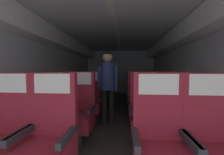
{
  "coord_description": "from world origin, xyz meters",
  "views": [
    {
      "loc": [
        0.21,
        0.29,
        1.16
      ],
      "look_at": [
        -0.1,
        3.81,
        0.98
      ],
      "focal_mm": 22.52,
      "sensor_mm": 36.0,
      "label": 1
    }
  ],
  "objects_px": {
    "seat_c_right_aisle": "(161,102)",
    "seat_d_left_window": "(83,94)",
    "seat_a_left_window": "(4,138)",
    "seat_b_right_aisle": "(176,115)",
    "seat_a_right_aisle": "(214,147)",
    "seat_d_right_window": "(136,94)",
    "seat_b_left_aisle": "(79,112)",
    "seat_b_right_window": "(146,114)",
    "seat_e_right_aisle": "(148,90)",
    "seat_d_right_aisle": "(152,95)",
    "seat_d_left_aisle": "(98,94)",
    "seat_e_left_aisle": "(103,90)",
    "seat_c_left_aisle": "(91,100)",
    "seat_c_left_window": "(71,100)",
    "seat_c_right_window": "(139,101)",
    "seat_e_right_window": "(134,90)",
    "seat_e_left_window": "(90,89)",
    "seat_a_left_aisle": "(48,140)",
    "flight_attendant": "(108,80)",
    "seat_a_right_window": "(160,144)",
    "seat_b_left_window": "(51,111)"
  },
  "relations": [
    {
      "from": "seat_c_right_aisle",
      "to": "seat_d_left_window",
      "type": "height_order",
      "value": "same"
    },
    {
      "from": "seat_a_left_window",
      "to": "seat_b_right_aisle",
      "type": "bearing_deg",
      "value": 24.29
    },
    {
      "from": "seat_a_right_aisle",
      "to": "seat_d_right_window",
      "type": "bearing_deg",
      "value": 99.78
    },
    {
      "from": "seat_b_left_aisle",
      "to": "seat_b_right_window",
      "type": "relative_size",
      "value": 1.0
    },
    {
      "from": "seat_d_right_window",
      "to": "seat_e_right_aisle",
      "type": "distance_m",
      "value": 1.02
    },
    {
      "from": "seat_a_right_aisle",
      "to": "seat_e_right_aisle",
      "type": "height_order",
      "value": "same"
    },
    {
      "from": "seat_a_left_window",
      "to": "seat_d_right_aisle",
      "type": "distance_m",
      "value": 3.36
    },
    {
      "from": "seat_a_left_window",
      "to": "seat_d_right_window",
      "type": "relative_size",
      "value": 1.0
    },
    {
      "from": "seat_d_left_aisle",
      "to": "seat_d_right_window",
      "type": "relative_size",
      "value": 1.0
    },
    {
      "from": "seat_b_right_aisle",
      "to": "seat_e_left_aisle",
      "type": "bearing_deg",
      "value": 119.46
    },
    {
      "from": "seat_e_right_aisle",
      "to": "seat_b_right_aisle",
      "type": "bearing_deg",
      "value": -90.17
    },
    {
      "from": "seat_d_left_window",
      "to": "seat_c_right_aisle",
      "type": "bearing_deg",
      "value": -24.57
    },
    {
      "from": "seat_b_left_aisle",
      "to": "seat_d_right_window",
      "type": "height_order",
      "value": "same"
    },
    {
      "from": "seat_c_left_aisle",
      "to": "seat_d_left_window",
      "type": "distance_m",
      "value": 1.02
    },
    {
      "from": "seat_b_right_window",
      "to": "seat_c_left_window",
      "type": "relative_size",
      "value": 1.0
    },
    {
      "from": "seat_c_right_window",
      "to": "seat_e_right_window",
      "type": "xyz_separation_m",
      "value": [
        0.01,
        1.83,
        0.0
      ]
    },
    {
      "from": "seat_a_left_window",
      "to": "seat_e_right_aisle",
      "type": "distance_m",
      "value": 4.14
    },
    {
      "from": "seat_b_right_aisle",
      "to": "seat_e_left_window",
      "type": "height_order",
      "value": "same"
    },
    {
      "from": "seat_a_right_aisle",
      "to": "seat_b_left_aisle",
      "type": "height_order",
      "value": "same"
    },
    {
      "from": "seat_a_left_aisle",
      "to": "seat_c_left_aisle",
      "type": "relative_size",
      "value": 1.0
    },
    {
      "from": "seat_c_left_window",
      "to": "seat_b_right_aisle",
      "type": "bearing_deg",
      "value": -24.32
    },
    {
      "from": "seat_e_left_window",
      "to": "seat_b_right_window",
      "type": "bearing_deg",
      "value": -60.35
    },
    {
      "from": "seat_b_left_aisle",
      "to": "seat_c_left_aisle",
      "type": "relative_size",
      "value": 1.0
    },
    {
      "from": "seat_a_left_window",
      "to": "seat_e_right_window",
      "type": "relative_size",
      "value": 1.0
    },
    {
      "from": "seat_d_left_window",
      "to": "seat_e_right_window",
      "type": "distance_m",
      "value": 1.78
    },
    {
      "from": "seat_d_left_aisle",
      "to": "seat_e_left_aisle",
      "type": "relative_size",
      "value": 1.0
    },
    {
      "from": "seat_a_left_aisle",
      "to": "seat_c_left_window",
      "type": "height_order",
      "value": "same"
    },
    {
      "from": "seat_b_right_aisle",
      "to": "seat_e_right_window",
      "type": "height_order",
      "value": "same"
    },
    {
      "from": "seat_a_left_aisle",
      "to": "seat_b_right_aisle",
      "type": "bearing_deg",
      "value": 30.75
    },
    {
      "from": "seat_a_right_aisle",
      "to": "flight_attendant",
      "type": "distance_m",
      "value": 2.1
    },
    {
      "from": "seat_d_right_window",
      "to": "seat_d_right_aisle",
      "type": "bearing_deg",
      "value": -1.05
    },
    {
      "from": "seat_c_right_aisle",
      "to": "seat_c_right_window",
      "type": "relative_size",
      "value": 1.0
    },
    {
      "from": "seat_a_right_window",
      "to": "seat_b_right_window",
      "type": "bearing_deg",
      "value": 89.67
    },
    {
      "from": "seat_e_left_window",
      "to": "seat_e_left_aisle",
      "type": "distance_m",
      "value": 0.48
    },
    {
      "from": "seat_b_right_aisle",
      "to": "seat_d_right_window",
      "type": "distance_m",
      "value": 1.87
    },
    {
      "from": "seat_e_right_window",
      "to": "seat_b_right_window",
      "type": "bearing_deg",
      "value": -90.03
    },
    {
      "from": "seat_b_right_window",
      "to": "seat_b_left_window",
      "type": "bearing_deg",
      "value": 179.53
    },
    {
      "from": "seat_a_left_window",
      "to": "seat_a_right_aisle",
      "type": "xyz_separation_m",
      "value": [
        2.01,
        0.0,
        0.0
      ]
    },
    {
      "from": "seat_b_left_window",
      "to": "seat_e_right_aisle",
      "type": "height_order",
      "value": "same"
    },
    {
      "from": "seat_c_left_aisle",
      "to": "seat_d_left_aisle",
      "type": "relative_size",
      "value": 1.0
    },
    {
      "from": "seat_c_left_window",
      "to": "seat_a_left_aisle",
      "type": "bearing_deg",
      "value": -75.27
    },
    {
      "from": "seat_b_right_aisle",
      "to": "seat_e_right_window",
      "type": "bearing_deg",
      "value": 99.66
    },
    {
      "from": "seat_c_left_window",
      "to": "seat_b_left_aisle",
      "type": "bearing_deg",
      "value": -62.19
    },
    {
      "from": "seat_d_right_aisle",
      "to": "seat_b_right_aisle",
      "type": "bearing_deg",
      "value": -89.77
    },
    {
      "from": "seat_c_right_window",
      "to": "seat_d_right_window",
      "type": "relative_size",
      "value": 1.0
    },
    {
      "from": "seat_b_right_aisle",
      "to": "seat_e_right_aisle",
      "type": "xyz_separation_m",
      "value": [
        0.01,
        2.71,
        0.0
      ]
    },
    {
      "from": "seat_b_left_window",
      "to": "flight_attendant",
      "type": "xyz_separation_m",
      "value": [
        0.86,
        0.78,
        0.48
      ]
    },
    {
      "from": "seat_a_left_window",
      "to": "seat_d_left_window",
      "type": "bearing_deg",
      "value": 89.96
    },
    {
      "from": "seat_a_left_aisle",
      "to": "seat_d_right_aisle",
      "type": "relative_size",
      "value": 1.0
    },
    {
      "from": "seat_d_left_window",
      "to": "seat_d_right_window",
      "type": "bearing_deg",
      "value": -0.27
    }
  ]
}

